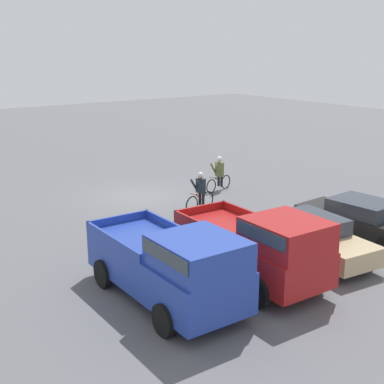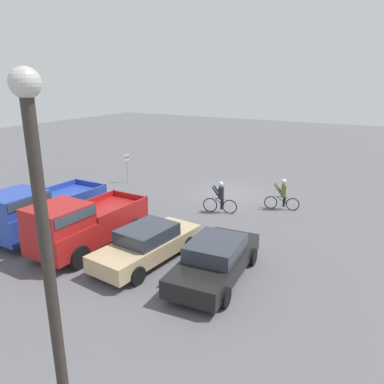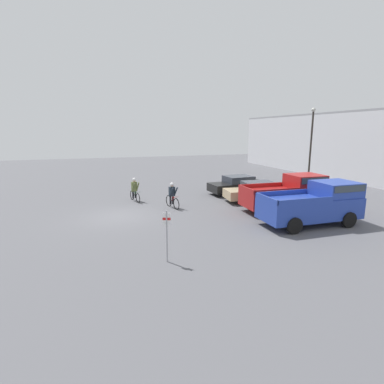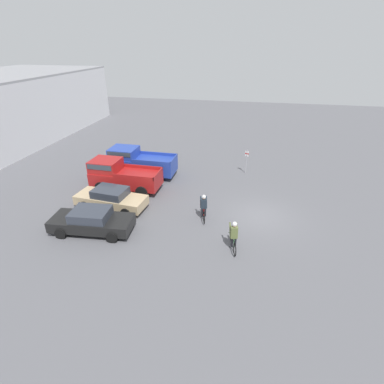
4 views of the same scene
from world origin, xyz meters
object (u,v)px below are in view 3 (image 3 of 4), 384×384
Objects in this scene: pickup_truck_0 at (289,192)px; cyclist_1 at (135,189)px; fire_lane_sign at (167,231)px; lamppost at (311,141)px; pickup_truck_1 at (316,203)px; cyclist_0 at (172,195)px; sedan_0 at (238,185)px; sedan_1 at (258,191)px.

pickup_truck_0 is 10.42m from cyclist_1.
lamppost is (-11.83, 16.09, 2.79)m from fire_lane_sign.
fire_lane_sign is (2.14, -8.65, 0.07)m from pickup_truck_1.
cyclist_1 is 16.25m from lamppost.
cyclist_1 is (-8.39, -8.44, -0.31)m from pickup_truck_1.
sedan_0 is at bearing 113.71° from cyclist_0.
fire_lane_sign is (7.87, -2.26, 0.41)m from cyclist_0.
fire_lane_sign is (4.94, -9.00, 0.07)m from pickup_truck_0.
lamppost is (-4.07, 7.61, 3.31)m from sedan_1.
sedan_1 is 5.63m from pickup_truck_1.
sedan_1 is at bearing 88.90° from cyclist_0.
sedan_0 is at bearing -177.55° from sedan_1.
sedan_0 is 8.16m from cyclist_1.
sedan_1 is at bearing 2.45° from sedan_0.
cyclist_0 is at bearing -66.29° from sedan_0.
pickup_truck_1 reaches higher than cyclist_0.
cyclist_1 reaches higher than cyclist_0.
pickup_truck_1 is at bearing 103.93° from fire_lane_sign.
pickup_truck_0 is (5.61, 0.63, 0.45)m from sedan_0.
cyclist_0 is (-2.93, -6.74, -0.34)m from pickup_truck_0.
lamppost is (-1.29, 15.89, 3.17)m from cyclist_1.
pickup_truck_0 is 0.75× the size of lamppost.
pickup_truck_1 is 11.90m from cyclist_1.
cyclist_1 is at bearing -85.34° from lamppost.
fire_lane_sign is (10.53, -0.21, 0.38)m from cyclist_1.
cyclist_0 is 8.20m from fire_lane_sign.
pickup_truck_0 is at bearing 118.77° from fire_lane_sign.
pickup_truck_1 is 8.59m from cyclist_0.
sedan_1 is (2.80, 0.12, -0.00)m from sedan_0.
lamppost is (-9.68, 7.44, 2.86)m from pickup_truck_1.
pickup_truck_0 is 2.93× the size of cyclist_0.
pickup_truck_1 reaches higher than fire_lane_sign.
pickup_truck_1 is at bearing 1.95° from sedan_0.
cyclist_0 is 0.26× the size of lamppost.
sedan_0 is 0.99× the size of sedan_1.
cyclist_0 is 14.74m from lamppost.
cyclist_1 is (-2.78, -8.28, 0.14)m from sedan_1.
cyclist_0 is 0.87× the size of fire_lane_sign.
lamppost is at bearing 118.16° from sedan_1.
pickup_truck_0 is 2.54× the size of fire_lane_sign.
sedan_0 is 6.67m from cyclist_0.
pickup_truck_0 is at bearing 57.53° from cyclist_1.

